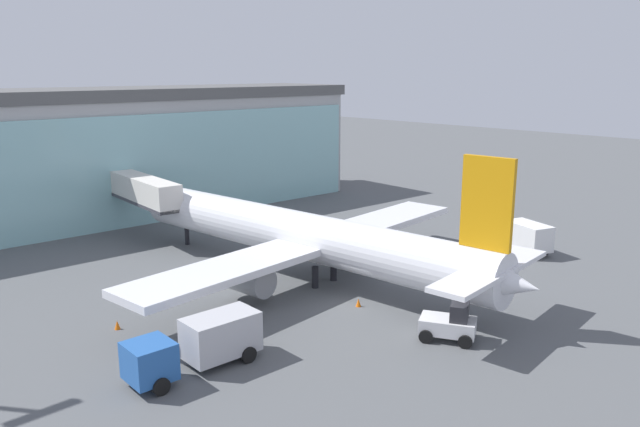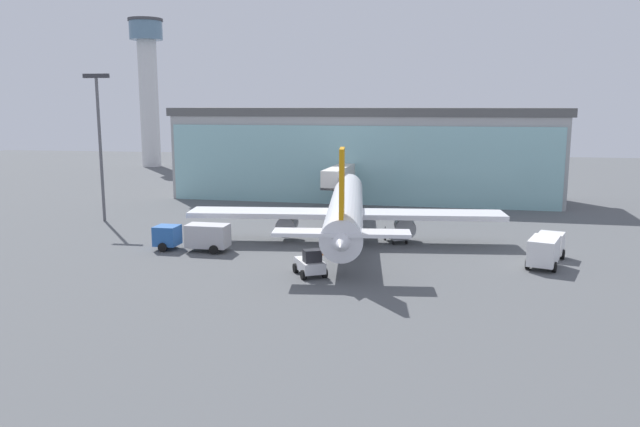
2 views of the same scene
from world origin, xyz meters
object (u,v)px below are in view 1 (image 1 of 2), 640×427
(pushback_tug, at_px, (450,324))
(safety_cone_wingtip, at_px, (117,325))
(catering_truck, at_px, (199,343))
(fuel_truck, at_px, (516,233))
(jet_bridge, at_px, (137,189))
(safety_cone_nose, at_px, (358,303))
(baggage_cart, at_px, (352,258))
(airplane, at_px, (304,237))

(pushback_tug, height_order, safety_cone_wingtip, pushback_tug)
(catering_truck, bearing_deg, fuel_truck, -178.10)
(catering_truck, relative_size, fuel_truck, 0.97)
(jet_bridge, distance_m, safety_cone_nose, 27.15)
(pushback_tug, relative_size, safety_cone_wingtip, 6.71)
(catering_truck, relative_size, pushback_tug, 2.00)
(catering_truck, relative_size, safety_cone_wingtip, 13.41)
(pushback_tug, bearing_deg, safety_cone_nose, -27.50)
(fuel_truck, relative_size, baggage_cart, 2.37)
(jet_bridge, distance_m, catering_truck, 29.28)
(catering_truck, height_order, fuel_truck, same)
(baggage_cart, xyz_separation_m, pushback_tug, (-6.44, -14.01, 0.47))
(jet_bridge, distance_m, safety_cone_wingtip, 22.79)
(fuel_truck, bearing_deg, airplane, 88.19)
(jet_bridge, bearing_deg, airplane, -166.37)
(baggage_cart, relative_size, pushback_tug, 0.87)
(catering_truck, xyz_separation_m, baggage_cart, (19.10, 7.02, -0.97))
(jet_bridge, xyz_separation_m, fuel_truck, (21.75, -27.09, -3.02))
(baggage_cart, relative_size, safety_cone_nose, 5.85)
(safety_cone_nose, relative_size, safety_cone_wingtip, 1.00)
(catering_truck, distance_m, pushback_tug, 14.47)
(pushback_tug, bearing_deg, catering_truck, 33.25)
(baggage_cart, xyz_separation_m, safety_cone_nose, (-6.48, -6.76, -0.23))
(pushback_tug, bearing_deg, airplane, -32.90)
(baggage_cart, distance_m, safety_cone_wingtip, 19.91)
(fuel_truck, distance_m, pushback_tug, 21.13)
(airplane, relative_size, safety_cone_wingtip, 67.16)
(airplane, bearing_deg, safety_cone_nose, 163.67)
(baggage_cart, bearing_deg, jet_bridge, -2.94)
(airplane, bearing_deg, baggage_cart, -95.56)
(fuel_truck, height_order, pushback_tug, fuel_truck)
(catering_truck, xyz_separation_m, safety_cone_nose, (12.61, 0.26, -1.19))
(fuel_truck, distance_m, safety_cone_wingtip, 34.37)
(catering_truck, bearing_deg, airplane, -151.17)
(fuel_truck, relative_size, pushback_tug, 2.06)
(jet_bridge, bearing_deg, safety_cone_wingtip, 153.64)
(catering_truck, height_order, safety_cone_nose, catering_truck)
(baggage_cart, height_order, pushback_tug, pushback_tug)
(airplane, relative_size, fuel_truck, 4.85)
(pushback_tug, relative_size, safety_cone_nose, 6.71)
(jet_bridge, relative_size, airplane, 0.39)
(safety_cone_wingtip, bearing_deg, jet_bridge, 58.61)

